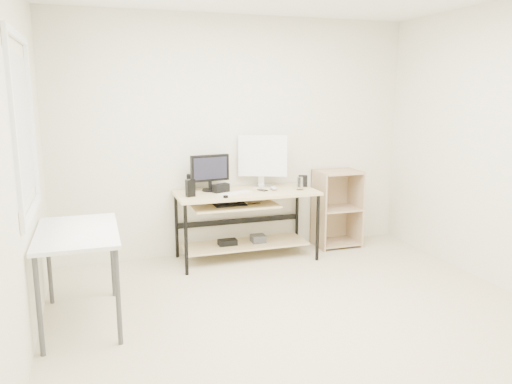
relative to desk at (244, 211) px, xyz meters
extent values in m
cube|color=beige|center=(0.03, -1.66, -0.54)|extent=(4.00, 4.00, 0.01)
cube|color=beige|center=(0.03, 0.34, 0.76)|extent=(4.00, 0.01, 2.60)
cube|color=beige|center=(-1.97, -1.66, 0.76)|extent=(0.01, 4.00, 2.60)
cube|color=white|center=(-1.96, -1.06, 1.01)|extent=(0.01, 1.00, 1.20)
cube|color=#D0B984|center=(0.03, -0.01, 0.20)|extent=(1.50, 0.65, 0.03)
cube|color=#D0B984|center=(-0.12, -0.06, 0.08)|extent=(0.90, 0.49, 0.02)
cube|color=#D0B984|center=(0.03, 0.04, -0.39)|extent=(1.35, 0.46, 0.02)
cube|color=black|center=(-0.17, -0.06, 0.10)|extent=(0.33, 0.22, 0.01)
cylinder|color=black|center=(0.08, -0.11, 0.10)|extent=(0.14, 0.01, 0.01)
cube|color=#3E3E40|center=(0.18, 0.04, -0.34)|extent=(0.15, 0.15, 0.08)
cube|color=black|center=(-0.17, 0.04, -0.35)|extent=(0.20, 0.12, 0.06)
cylinder|color=black|center=(-0.68, -0.29, -0.18)|extent=(0.04, 0.04, 0.72)
cylinder|color=black|center=(-0.68, 0.28, -0.18)|extent=(0.04, 0.04, 0.72)
cylinder|color=black|center=(0.74, -0.29, -0.18)|extent=(0.04, 0.04, 0.72)
cylinder|color=black|center=(0.74, 0.28, -0.18)|extent=(0.04, 0.04, 0.72)
cube|color=white|center=(-1.65, -1.06, 0.20)|extent=(0.60, 1.00, 0.03)
cylinder|color=#3E3E40|center=(-1.91, -1.52, -0.18)|extent=(0.04, 0.04, 0.72)
cylinder|color=#3E3E40|center=(-1.91, -0.60, -0.18)|extent=(0.04, 0.04, 0.72)
cylinder|color=#3E3E40|center=(-1.39, -1.52, -0.18)|extent=(0.04, 0.04, 0.72)
cylinder|color=#3E3E40|center=(-1.39, -0.60, -0.18)|extent=(0.04, 0.04, 0.72)
cube|color=tan|center=(0.94, 0.12, -0.09)|extent=(0.02, 0.40, 0.90)
cube|color=tan|center=(1.42, 0.12, -0.09)|extent=(0.02, 0.40, 0.90)
cube|color=tan|center=(1.18, 0.31, -0.09)|extent=(0.50, 0.02, 0.90)
cube|color=tan|center=(1.18, 0.12, -0.50)|extent=(0.46, 0.38, 0.02)
cube|color=tan|center=(1.18, 0.12, -0.09)|extent=(0.46, 0.38, 0.02)
cube|color=tan|center=(1.18, 0.12, 0.34)|extent=(0.46, 0.38, 0.02)
cylinder|color=black|center=(-0.33, 0.14, 0.22)|extent=(0.18, 0.18, 0.02)
cylinder|color=black|center=(-0.33, 0.14, 0.27)|extent=(0.04, 0.04, 0.09)
cube|color=black|center=(-0.33, 0.14, 0.46)|extent=(0.43, 0.11, 0.28)
cube|color=black|center=(-0.33, 0.12, 0.46)|extent=(0.36, 0.06, 0.23)
cube|color=silver|center=(0.28, 0.18, 0.22)|extent=(0.19, 0.17, 0.02)
cylinder|color=silver|center=(0.28, 0.18, 0.28)|extent=(0.05, 0.05, 0.11)
cube|color=white|center=(0.28, 0.18, 0.56)|extent=(0.52, 0.26, 0.45)
cube|color=teal|center=(0.28, 0.15, 0.56)|extent=(0.42, 0.18, 0.36)
cube|color=white|center=(-0.12, -0.08, 0.22)|extent=(0.38, 0.22, 0.01)
ellipsoid|color=#B1B1B6|center=(0.33, -0.02, 0.23)|extent=(0.07, 0.12, 0.04)
cube|color=black|center=(-0.24, 0.04, 0.26)|extent=(0.19, 0.14, 0.09)
cube|color=black|center=(-0.52, 0.22, 0.25)|extent=(0.10, 0.10, 0.07)
cube|color=black|center=(-0.52, 0.22, 0.33)|extent=(0.11, 0.11, 0.10)
cube|color=black|center=(0.72, 0.08, 0.27)|extent=(0.13, 0.13, 0.12)
cube|color=black|center=(-0.59, -0.09, 0.30)|extent=(0.10, 0.08, 0.18)
cylinder|color=black|center=(-0.27, -0.25, 0.22)|extent=(0.06, 0.06, 0.02)
cube|color=black|center=(0.20, -0.02, 0.22)|extent=(0.10, 0.13, 0.01)
cylinder|color=#A97B4C|center=(0.60, -0.11, 0.21)|extent=(0.11, 0.11, 0.01)
cylinder|color=white|center=(0.60, -0.11, 0.28)|extent=(0.08, 0.08, 0.13)
camera|label=1|loc=(-1.50, -4.98, 1.25)|focal=35.00mm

